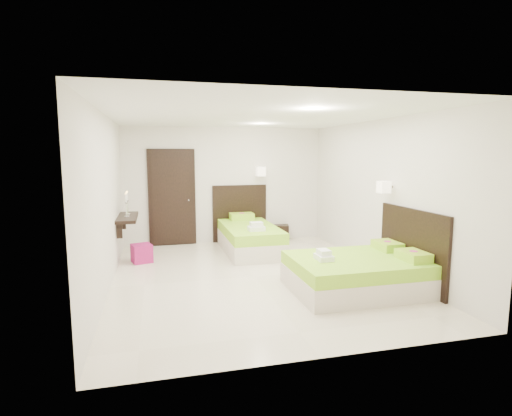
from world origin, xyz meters
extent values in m
plane|color=beige|center=(0.00, 0.00, 0.00)|extent=(5.50, 5.50, 0.00)
cube|color=beige|center=(0.32, 1.71, 0.17)|extent=(1.04, 2.08, 0.33)
cube|color=#7FC820|center=(0.32, 1.71, 0.44)|extent=(1.03, 2.06, 0.21)
cube|color=black|center=(0.32, 2.72, 0.65)|extent=(1.25, 0.05, 1.30)
cube|color=#9FD326|center=(0.32, 2.49, 0.61)|extent=(0.52, 0.35, 0.15)
cylinder|color=#D4318B|center=(0.32, 2.49, 0.69)|extent=(0.13, 0.13, 0.00)
cube|color=white|center=(0.32, 1.14, 0.58)|extent=(0.31, 0.23, 0.08)
cube|color=white|center=(0.32, 1.14, 0.67)|extent=(0.23, 0.17, 0.08)
cube|color=white|center=(0.78, 2.57, 1.61)|extent=(0.19, 0.19, 0.21)
cylinder|color=#2D2116|center=(0.78, 2.65, 1.61)|extent=(0.03, 0.16, 0.03)
cube|color=beige|center=(1.30, -1.01, 0.15)|extent=(1.90, 1.43, 0.30)
cube|color=#7FC820|center=(1.30, -1.01, 0.40)|extent=(1.88, 1.41, 0.19)
cube|color=black|center=(2.22, -1.01, 0.59)|extent=(0.05, 1.62, 1.19)
cube|color=#9FD326|center=(2.01, -1.34, 0.56)|extent=(0.32, 0.48, 0.13)
cylinder|color=#D4318B|center=(2.01, -1.34, 0.63)|extent=(0.11, 0.11, 0.00)
cube|color=#9FD326|center=(2.01, -0.68, 0.56)|extent=(0.32, 0.48, 0.13)
cylinder|color=#D4318B|center=(2.01, -0.68, 0.63)|extent=(0.11, 0.11, 0.00)
cube|color=white|center=(0.78, -1.01, 0.53)|extent=(0.21, 0.29, 0.08)
cube|color=white|center=(0.78, -1.01, 0.61)|extent=(0.16, 0.21, 0.08)
cube|color=white|center=(2.07, -0.41, 1.47)|extent=(0.17, 0.17, 0.19)
cylinder|color=#2D2116|center=(2.15, -0.41, 1.47)|extent=(0.16, 0.03, 0.03)
cube|color=black|center=(1.27, 2.64, 0.18)|extent=(0.47, 0.44, 0.35)
cube|color=#901354|center=(-1.83, 1.37, 0.17)|extent=(0.42, 0.42, 0.34)
cube|color=black|center=(-1.20, 2.71, 1.05)|extent=(1.02, 0.06, 2.14)
cube|color=black|center=(-1.20, 2.67, 1.05)|extent=(0.88, 0.04, 2.06)
cylinder|color=silver|center=(-0.85, 2.64, 1.00)|extent=(0.03, 0.10, 0.03)
cube|color=black|center=(-2.08, 1.60, 0.82)|extent=(0.35, 1.20, 0.06)
cube|color=black|center=(-2.19, 1.15, 0.67)|extent=(0.10, 0.04, 0.30)
cube|color=black|center=(-2.19, 2.05, 0.67)|extent=(0.10, 0.04, 0.30)
cylinder|color=silver|center=(-2.08, 1.45, 0.86)|extent=(0.10, 0.10, 0.02)
cylinder|color=silver|center=(-2.08, 1.45, 0.98)|extent=(0.02, 0.02, 0.22)
cone|color=silver|center=(-2.08, 1.45, 1.11)|extent=(0.07, 0.07, 0.04)
cylinder|color=white|center=(-2.08, 1.45, 1.20)|extent=(0.02, 0.02, 0.15)
sphere|color=#FFB23F|center=(-2.08, 1.45, 1.29)|extent=(0.02, 0.02, 0.02)
cylinder|color=silver|center=(-2.08, 1.75, 0.86)|extent=(0.10, 0.10, 0.02)
cylinder|color=silver|center=(-2.08, 1.75, 0.98)|extent=(0.02, 0.02, 0.22)
cone|color=silver|center=(-2.08, 1.75, 1.11)|extent=(0.07, 0.07, 0.04)
cylinder|color=white|center=(-2.08, 1.75, 1.20)|extent=(0.02, 0.02, 0.15)
sphere|color=#FFB23F|center=(-2.08, 1.75, 1.29)|extent=(0.02, 0.02, 0.02)
camera|label=1|loc=(-1.53, -6.19, 2.01)|focal=28.00mm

